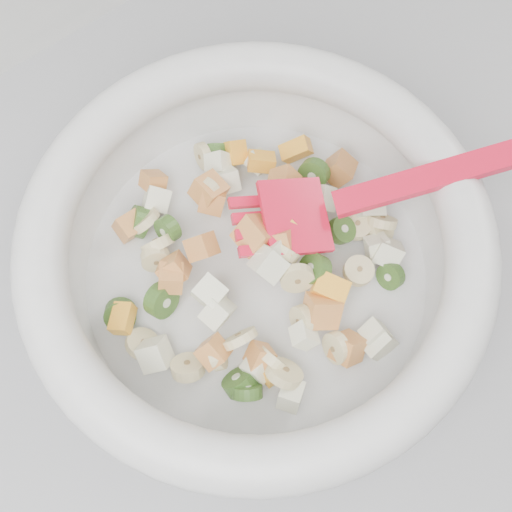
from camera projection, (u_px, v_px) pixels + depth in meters
counter at (178, 417)px, 0.93m from camera, size 2.00×0.60×0.90m
mixing_bowl at (257, 252)px, 0.48m from camera, size 0.42×0.35×0.12m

